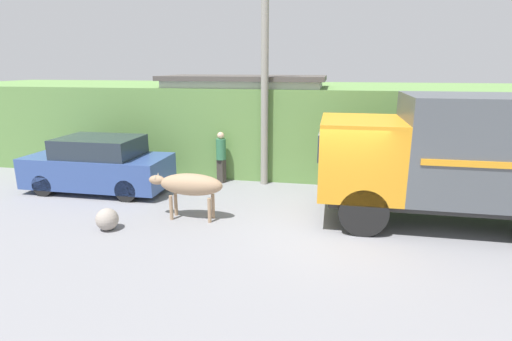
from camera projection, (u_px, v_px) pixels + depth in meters
The scene contains 9 objects.
ground_plane at pixel (327, 228), 9.79m from camera, with size 60.00×60.00×0.00m, color gray.
hillside_embankment at pixel (333, 125), 15.84m from camera, with size 32.00×6.34×3.10m.
building_backdrop at pixel (245, 124), 14.63m from camera, with size 5.74×2.70×3.50m.
cargo_truck at pixel (465, 155), 9.49m from camera, with size 6.52×2.49×3.20m.
brown_cow at pixel (190, 185), 10.13m from camera, with size 1.97×0.56×1.21m.
parked_suv at pixel (99, 165), 12.49m from camera, with size 4.41×1.87×1.71m.
pedestrian_on_hill at pixel (221, 155), 13.34m from camera, with size 0.44×0.44×1.72m.
utility_pole at pixel (265, 75), 12.50m from camera, with size 0.90×0.24×6.92m.
roadside_rock at pixel (107, 219), 9.60m from camera, with size 0.54×0.54×0.54m.
Camera 1 is at (0.01, -9.27, 3.87)m, focal length 28.00 mm.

